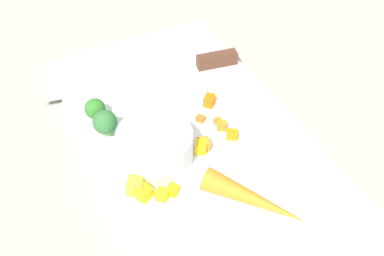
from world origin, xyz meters
The scene contains 18 objects.
ground_plane centered at (0.00, 0.00, 0.00)m, with size 4.00×4.00×0.00m, color #999A8A.
cutting_board centered at (0.00, 0.00, 0.01)m, with size 0.55×0.31×0.01m, color white.
prep_bowl centered at (-0.02, 0.07, 0.04)m, with size 0.11×0.11×0.05m, color white.
chef_knife centered at (0.14, -0.05, 0.02)m, with size 0.08×0.33×0.02m.
whole_carrot centered at (-0.16, -0.01, 0.03)m, with size 0.03×0.03×0.14m, color orange.
carrot_dice_0 centered at (0.04, -0.05, 0.02)m, with size 0.02×0.02×0.02m, color orange.
carrot_dice_1 centered at (-0.04, 0.00, 0.02)m, with size 0.02×0.02×0.02m, color orange.
carrot_dice_2 centered at (-0.04, -0.05, 0.02)m, with size 0.01×0.02×0.01m, color orange.
carrot_dice_3 centered at (-0.01, -0.04, 0.02)m, with size 0.01×0.01×0.01m, color orange.
carrot_dice_4 centered at (0.00, -0.04, 0.02)m, with size 0.01×0.01×0.01m, color orange.
carrot_dice_5 centered at (0.02, -0.02, 0.02)m, with size 0.01×0.01×0.01m, color orange.
pepper_dice_0 centered at (-0.09, 0.07, 0.02)m, with size 0.01×0.01×0.01m, color yellow.
pepper_dice_1 centered at (-0.04, 0.01, 0.02)m, with size 0.02×0.02×0.02m, color yellow.
pepper_dice_2 centered at (-0.08, 0.11, 0.02)m, with size 0.02×0.02×0.02m, color yellow.
pepper_dice_3 centered at (-0.09, 0.09, 0.02)m, with size 0.02×0.02×0.01m, color yellow.
pepper_dice_4 centered at (-0.06, 0.12, 0.02)m, with size 0.02×0.02×0.02m, color yellow.
broccoli_floret_0 centered at (0.10, 0.12, 0.03)m, with size 0.03×0.03×0.03m.
broccoli_floret_1 centered at (0.05, 0.12, 0.04)m, with size 0.04×0.04×0.04m.
Camera 1 is at (-0.44, 0.22, 0.52)m, focal length 43.62 mm.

